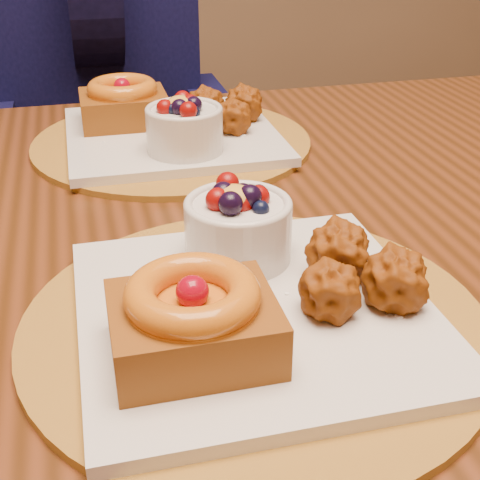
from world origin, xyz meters
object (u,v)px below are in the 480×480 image
Objects in this scene: place_setting_near at (250,294)px; place_setting_far at (169,127)px; dining_table at (205,272)px; chair_far at (92,163)px; diner at (96,43)px.

place_setting_far is (-0.00, 0.43, 0.00)m from place_setting_near.
place_setting_near and place_setting_far have the same top height.
chair_far reaches higher than dining_table.
dining_table is 1.70× the size of chair_far.
place_setting_near is 1.00× the size of place_setting_far.
chair_far is at bearing 100.10° from place_setting_far.
place_setting_far is 0.51× the size of diner.
chair_far reaches higher than place_setting_near.
chair_far reaches higher than place_setting_far.
diner is at bearing 94.44° from place_setting_near.
chair_far is at bearing 95.79° from place_setting_near.
dining_table is at bearing -73.71° from diner.
chair_far is (-0.10, 0.57, -0.26)m from place_setting_far.
place_setting_near is 0.43m from place_setting_far.
diner reaches higher than dining_table.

